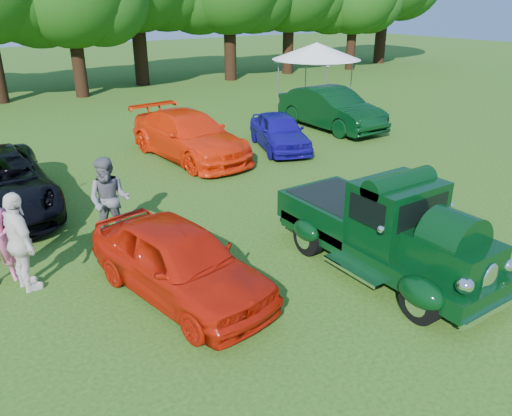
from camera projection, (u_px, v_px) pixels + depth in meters
ground at (318, 293)px, 9.47m from camera, size 120.00×120.00×0.00m
hero_pickup at (385, 231)px, 10.03m from camera, size 2.33×5.00×1.95m
red_convertible at (179, 261)px, 9.17m from camera, size 2.40×4.40×1.42m
back_car_orange at (189, 136)px, 17.22m from camera, size 2.65×5.60×1.58m
back_car_blue at (279, 131)px, 18.32m from camera, size 2.79×4.18×1.32m
back_car_green at (331, 109)px, 21.14m from camera, size 1.82×5.19×1.71m
spectator_grey at (109, 200)px, 11.18m from camera, size 1.21×1.17×1.97m
spectator_white at (20, 243)px, 9.23m from camera, size 0.69×1.22×1.97m
canopy_tent at (316, 52)px, 24.10m from camera, size 5.52×5.52×3.22m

